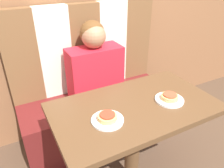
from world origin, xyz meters
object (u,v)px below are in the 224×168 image
pizza_left (107,117)px  plate_right (169,100)px  plate_left (107,120)px  pizza_right (170,97)px  person (95,64)px

pizza_left → plate_right: bearing=0.0°
plate_left → pizza_right: (0.43, 0.00, 0.02)m
plate_right → pizza_left: 0.43m
plate_right → pizza_right: pizza_right is taller
pizza_left → pizza_right: (0.43, 0.00, 0.00)m
person → plate_left: person is taller
person → plate_right: person is taller
person → plate_left: size_ratio=3.62×
person → pizza_left: size_ratio=6.02×
pizza_right → person: bearing=108.2°
person → pizza_right: (0.21, -0.65, -0.01)m
pizza_left → pizza_right: size_ratio=1.00×
pizza_left → pizza_right: same height
plate_left → plate_right: bearing=0.0°
person → pizza_left: 0.69m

